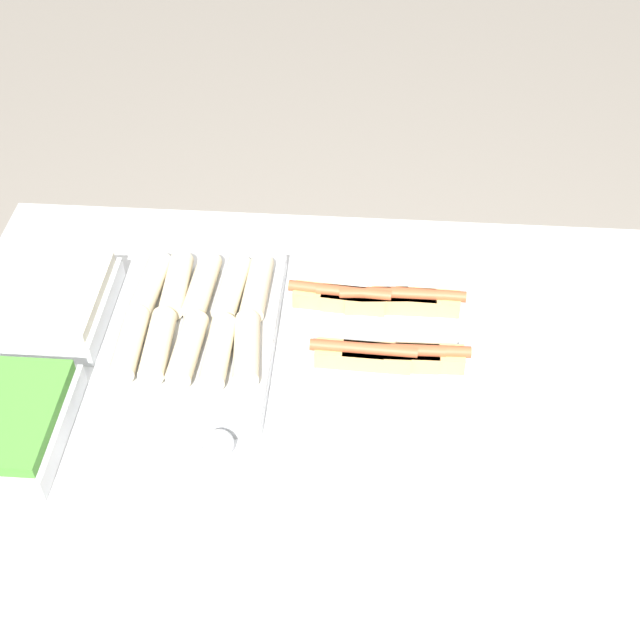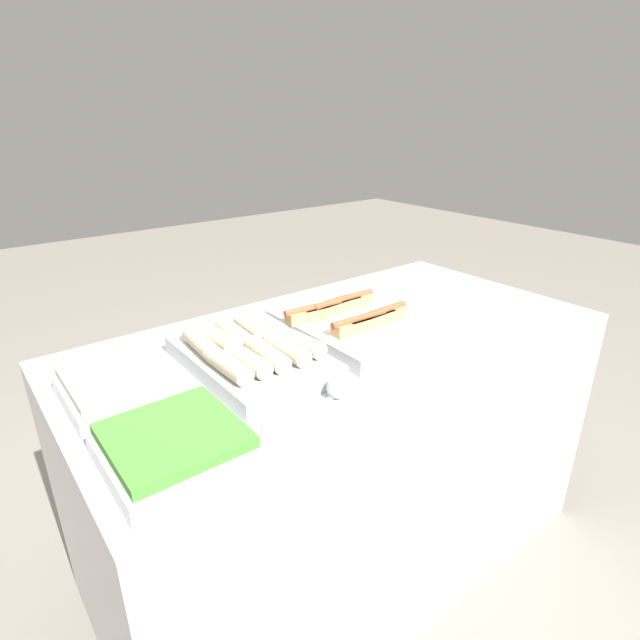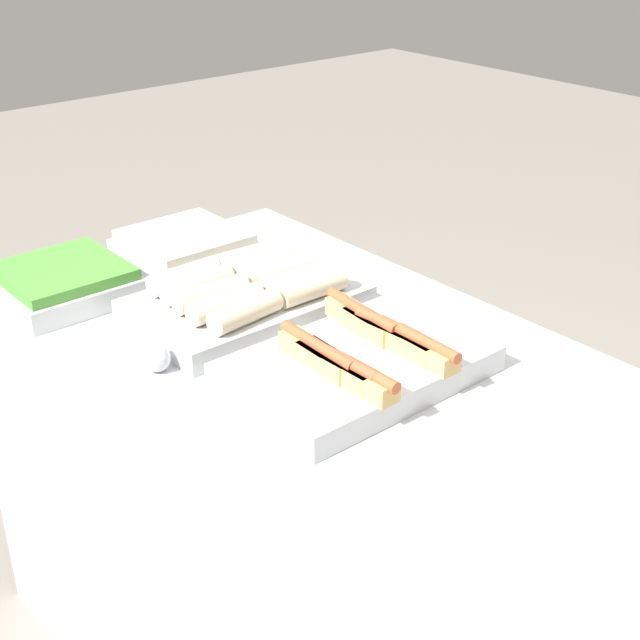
{
  "view_description": "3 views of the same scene",
  "coord_description": "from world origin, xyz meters",
  "px_view_note": "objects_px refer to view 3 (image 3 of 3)",
  "views": [
    {
      "loc": [
        -0.01,
        -1.22,
        2.14
      ],
      "look_at": [
        -0.1,
        0.0,
        0.97
      ],
      "focal_mm": 50.0,
      "sensor_mm": 36.0,
      "label": 1
    },
    {
      "loc": [
        -0.94,
        -1.08,
        1.54
      ],
      "look_at": [
        -0.1,
        0.0,
        0.97
      ],
      "focal_mm": 28.0,
      "sensor_mm": 36.0,
      "label": 2
    },
    {
      "loc": [
        1.05,
        -0.97,
        1.73
      ],
      "look_at": [
        -0.1,
        0.0,
        0.97
      ],
      "focal_mm": 50.0,
      "sensor_mm": 36.0,
      "label": 3
    }
  ],
  "objects_px": {
    "tray_side_back": "(185,248)",
    "serving_spoon_near": "(153,357)",
    "tray_hotdogs": "(360,361)",
    "tray_wraps": "(247,297)",
    "tray_side_front": "(64,282)"
  },
  "relations": [
    {
      "from": "tray_hotdogs",
      "to": "tray_side_front",
      "type": "relative_size",
      "value": 1.73
    },
    {
      "from": "tray_side_back",
      "to": "tray_wraps",
      "type": "bearing_deg",
      "value": -9.78
    },
    {
      "from": "tray_side_front",
      "to": "serving_spoon_near",
      "type": "bearing_deg",
      "value": -1.84
    },
    {
      "from": "tray_wraps",
      "to": "tray_side_front",
      "type": "relative_size",
      "value": 1.73
    },
    {
      "from": "tray_hotdogs",
      "to": "serving_spoon_near",
      "type": "relative_size",
      "value": 1.91
    },
    {
      "from": "tray_side_front",
      "to": "serving_spoon_near",
      "type": "height_order",
      "value": "tray_side_front"
    },
    {
      "from": "tray_side_back",
      "to": "serving_spoon_near",
      "type": "height_order",
      "value": "tray_side_back"
    },
    {
      "from": "tray_hotdogs",
      "to": "tray_side_front",
      "type": "bearing_deg",
      "value": -159.27
    },
    {
      "from": "tray_hotdogs",
      "to": "serving_spoon_near",
      "type": "height_order",
      "value": "tray_hotdogs"
    },
    {
      "from": "tray_wraps",
      "to": "tray_side_front",
      "type": "xyz_separation_m",
      "value": [
        -0.33,
        -0.25,
        -0.01
      ]
    },
    {
      "from": "tray_wraps",
      "to": "tray_side_back",
      "type": "height_order",
      "value": "tray_wraps"
    },
    {
      "from": "tray_hotdogs",
      "to": "tray_side_back",
      "type": "distance_m",
      "value": 0.68
    },
    {
      "from": "tray_side_front",
      "to": "tray_side_back",
      "type": "xyz_separation_m",
      "value": [
        0.0,
        0.31,
        0.0
      ]
    },
    {
      "from": "tray_wraps",
      "to": "tray_side_back",
      "type": "xyz_separation_m",
      "value": [
        -0.33,
        0.06,
        -0.01
      ]
    },
    {
      "from": "tray_hotdogs",
      "to": "tray_wraps",
      "type": "xyz_separation_m",
      "value": [
        -0.35,
        -0.0,
        0.0
      ]
    }
  ]
}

